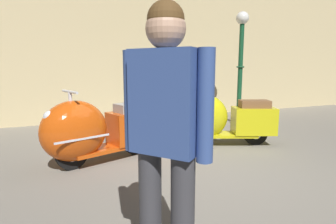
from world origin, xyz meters
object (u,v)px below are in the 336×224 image
(scooter_1, at_px, (218,119))
(lamppost, at_px, (241,61))
(scooter_0, at_px, (94,130))
(visitor_0, at_px, (166,128))

(scooter_1, relative_size, lamppost, 0.67)
(scooter_0, height_order, scooter_1, scooter_0)
(scooter_1, height_order, lamppost, lamppost)
(lamppost, distance_m, visitor_0, 5.43)
(scooter_1, bearing_deg, lamppost, -114.63)
(scooter_0, distance_m, visitor_0, 2.51)
(scooter_1, xyz_separation_m, lamppost, (1.51, 1.44, 1.07))
(lamppost, height_order, visitor_0, lamppost)
(visitor_0, bearing_deg, scooter_1, 12.15)
(scooter_0, xyz_separation_m, visitor_0, (0.16, -2.45, 0.53))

